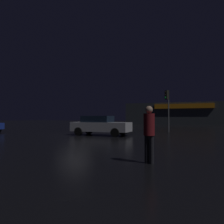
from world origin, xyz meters
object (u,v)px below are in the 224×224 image
Objects in this scene: traffic_signal_opposite at (167,101)px; pedestrian at (149,130)px; car_far at (100,125)px; store_building at (185,114)px.

traffic_signal_opposite reaches higher than pedestrian.
pedestrian is (1.86, -14.48, -1.91)m from traffic_signal_opposite.
car_far is 10.46m from pedestrian.
car_far is at bearing -97.26° from store_building.
store_building reaches higher than traffic_signal_opposite.
traffic_signal_opposite is at bearing -88.77° from store_building.
store_building is at bearing 93.63° from pedestrian.
pedestrian reaches higher than car_far.
store_building is at bearing 82.74° from car_far.
pedestrian is (2.34, -36.99, -0.97)m from store_building.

